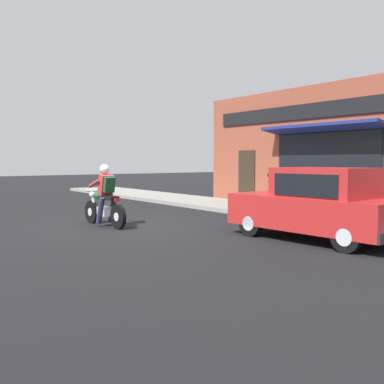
{
  "coord_description": "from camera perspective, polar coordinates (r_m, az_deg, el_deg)",
  "views": [
    {
      "loc": [
        -5.56,
        -10.54,
        1.73
      ],
      "look_at": [
        0.89,
        -1.74,
        0.95
      ],
      "focal_mm": 42.0,
      "sensor_mm": 36.0,
      "label": 1
    }
  ],
  "objects": [
    {
      "name": "ground_plane",
      "position": [
        12.04,
        -8.38,
        -4.21
      ],
      "size": [
        80.0,
        80.0,
        0.0
      ],
      "primitive_type": "plane",
      "color": "black"
    },
    {
      "name": "sidewalk_curb",
      "position": [
        17.36,
        2.12,
        -1.4
      ],
      "size": [
        2.6,
        22.0,
        0.14
      ],
      "primitive_type": "cube",
      "color": "gray",
      "rests_on": "ground"
    },
    {
      "name": "motorcycle_with_rider",
      "position": [
        11.95,
        -11.04,
        -1.04
      ],
      "size": [
        0.58,
        2.02,
        1.62
      ],
      "color": "black",
      "rests_on": "ground"
    },
    {
      "name": "car_hatchback",
      "position": [
        10.01,
        15.66,
        -1.59
      ],
      "size": [
        1.87,
        3.87,
        1.57
      ],
      "color": "black",
      "rests_on": "ground"
    },
    {
      "name": "storefront_building",
      "position": [
        15.96,
        14.01,
        5.32
      ],
      "size": [
        1.25,
        9.21,
        4.2
      ],
      "color": "brown",
      "rests_on": "ground"
    }
  ]
}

